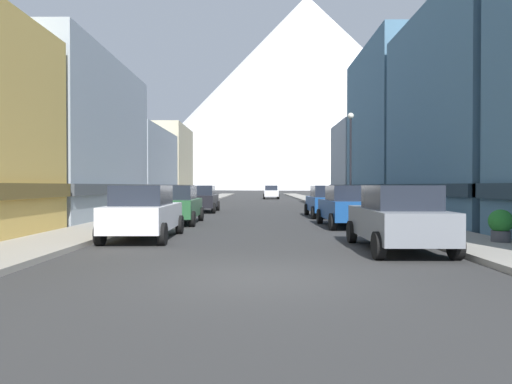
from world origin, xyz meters
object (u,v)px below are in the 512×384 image
car_driving_0 (271,192)px  pedestrian_1 (164,199)px  streetlamp_right (351,148)px  car_left_2 (202,199)px  pedestrian_0 (379,202)px  car_right_2 (326,201)px  potted_plant_0 (379,205)px  car_left_0 (144,212)px  car_right_1 (347,206)px  potted_plant_1 (419,210)px  potted_plant_2 (501,224)px  car_left_1 (177,204)px  car_right_0 (398,218)px

car_driving_0 → pedestrian_1: 31.56m
car_driving_0 → streetlamp_right: (3.75, -34.06, 3.09)m
car_left_2 → pedestrian_0: (10.05, -6.77, -0.00)m
car_right_2 → potted_plant_0: size_ratio=5.01×
car_left_2 → car_driving_0: size_ratio=1.00×
car_left_0 → streetlamp_right: 15.20m
streetlamp_right → car_left_0: bearing=-127.9°
car_right_1 → potted_plant_1: size_ratio=4.79×
potted_plant_2 → pedestrian_1: bearing=127.8°
car_driving_0 → potted_plant_1: size_ratio=4.75×
car_right_1 → potted_plant_1: car_right_1 is taller
pedestrian_1 → streetlamp_right: streetlamp_right is taller
car_right_1 → pedestrian_1: 14.61m
car_right_2 → potted_plant_2: size_ratio=4.71×
car_left_0 → pedestrian_0: car_left_0 is taller
car_left_0 → pedestrian_1: size_ratio=2.82×
car_left_1 → pedestrian_1: 9.38m
streetlamp_right → car_right_1: bearing=-102.3°
car_left_0 → car_left_2: (-0.00, 15.59, 0.00)m
car_right_1 → potted_plant_1: 3.23m
car_right_0 → car_right_2: 13.34m
car_right_0 → potted_plant_0: car_right_0 is taller
car_left_2 → potted_plant_1: car_left_2 is taller
car_right_2 → pedestrian_1: (-10.05, 4.47, -0.03)m
potted_plant_0 → pedestrian_0: size_ratio=0.54×
car_driving_0 → car_left_2: bearing=-100.1°
car_right_2 → car_driving_0: bearing=93.6°
car_driving_0 → potted_plant_1: bearing=-82.5°
car_left_1 → pedestrian_0: car_left_1 is taller
streetlamp_right → car_driving_0: bearing=96.3°
car_right_2 → pedestrian_0: bearing=-38.4°
car_right_0 → car_right_1: bearing=90.0°
pedestrian_1 → car_left_2: bearing=8.3°
car_right_0 → car_left_1: bearing=130.9°
car_driving_0 → streetlamp_right: streetlamp_right is taller
pedestrian_0 → pedestrian_1: bearing=152.8°
car_left_1 → car_left_0: bearing=-90.0°
car_right_1 → pedestrian_1: size_ratio=2.82×
car_right_0 → potted_plant_2: 3.30m
potted_plant_0 → pedestrian_1: (-13.25, 3.63, 0.22)m
car_right_1 → potted_plant_2: size_ratio=4.74×
streetlamp_right → pedestrian_1: bearing=163.3°
potted_plant_1 → potted_plant_2: potted_plant_2 is taller
potted_plant_1 → potted_plant_2: size_ratio=0.99×
pedestrian_0 → car_right_0: bearing=-102.1°
car_left_1 → car_right_1: 7.76m
car_right_0 → potted_plant_1: bearing=67.2°
pedestrian_1 → car_right_1: bearing=-46.5°
car_left_0 → potted_plant_0: size_ratio=5.03×
pedestrian_1 → car_driving_0: bearing=75.6°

